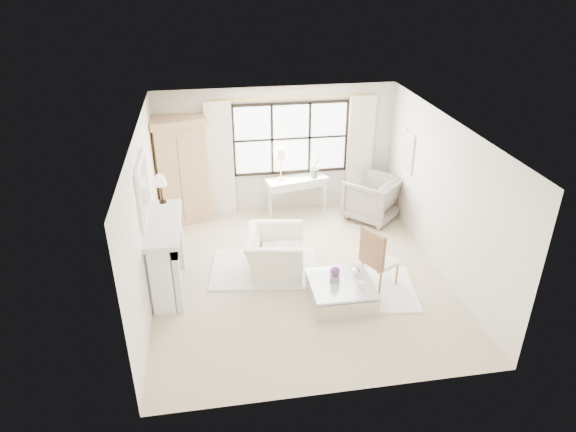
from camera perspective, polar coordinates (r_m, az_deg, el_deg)
name	(u,v)px	position (r m, az deg, el deg)	size (l,w,h in m)	color
floor	(300,275)	(9.13, 1.29, -6.58)	(5.50, 5.50, 0.00)	#C7B794
ceiling	(301,128)	(7.95, 1.50, 9.79)	(5.50, 5.50, 0.00)	silver
wall_back	(277,150)	(10.96, -1.27, 7.33)	(5.00, 5.00, 0.00)	beige
wall_front	(343,309)	(6.17, 6.15, -10.19)	(5.00, 5.00, 0.00)	beige
wall_left	(145,218)	(8.40, -15.62, -0.22)	(5.50, 5.50, 0.00)	white
wall_right	(443,196)	(9.21, 16.87, 2.11)	(5.50, 5.50, 0.00)	beige
window_pane	(291,138)	(10.90, 0.31, 8.62)	(2.40, 0.02, 1.50)	white
window_frame	(291,139)	(10.89, 0.32, 8.60)	(2.50, 0.04, 1.50)	black
curtain_rod	(291,98)	(10.59, 0.38, 12.98)	(0.04, 0.04, 3.30)	#BA9340
curtain_left	(220,160)	(10.81, -7.53, 6.16)	(0.55, 0.10, 2.47)	silver
curtain_right	(360,152)	(11.28, 7.97, 7.05)	(0.55, 0.10, 2.47)	beige
fireplace	(164,255)	(8.71, -13.57, -4.21)	(0.58, 1.66, 1.26)	silver
mirror_frame	(143,190)	(8.19, -15.83, 2.83)	(0.05, 1.15, 0.95)	white
mirror_glass	(145,190)	(8.19, -15.62, 2.85)	(0.02, 1.00, 0.80)	silver
art_frame	(407,152)	(10.56, 13.06, 6.98)	(0.04, 0.62, 0.82)	white
art_canvas	(406,152)	(10.55, 12.95, 6.98)	(0.01, 0.52, 0.72)	beige
mantel_lamp	(160,181)	(8.90, -14.01, 3.75)	(0.22, 0.22, 0.51)	black
armoire	(180,170)	(10.72, -11.89, 5.06)	(1.27, 0.98, 2.24)	tan
console_table	(297,195)	(11.11, 0.96, 2.31)	(1.37, 0.72, 0.80)	silver
console_lamp	(281,154)	(10.70, -0.81, 6.87)	(0.28, 0.28, 0.69)	#A67839
orchid_plant	(315,167)	(10.93, 3.07, 5.45)	(0.25, 0.20, 0.46)	#596F4A
side_table	(288,235)	(9.70, 0.03, -2.08)	(0.40, 0.40, 0.51)	white
rug_left	(265,268)	(9.29, -2.62, -5.83)	(1.89, 1.33, 0.03)	silver
rug_right	(363,289)	(8.85, 8.31, -8.03)	(1.74, 1.31, 0.03)	white
club_armchair	(275,252)	(9.08, -1.49, -4.06)	(1.13, 0.99, 0.74)	white
wingback_chair	(372,198)	(10.98, 9.33, 1.97)	(0.98, 1.01, 0.92)	gray
french_chair	(379,269)	(8.86, 10.05, -5.85)	(0.65, 0.65, 1.08)	olive
coffee_table	(341,293)	(8.44, 5.86, -8.46)	(1.00, 1.00, 0.38)	silver
planter_box	(335,278)	(8.31, 5.21, -6.88)	(0.15, 0.15, 0.11)	slate
planter_flowers	(335,271)	(8.24, 5.25, -6.11)	(0.16, 0.16, 0.16)	#5F2E74
pillar_candle	(361,285)	(8.19, 8.14, -7.60)	(0.09, 0.09, 0.12)	white
coffee_vase	(356,270)	(8.50, 7.55, -5.99)	(0.15, 0.15, 0.16)	white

